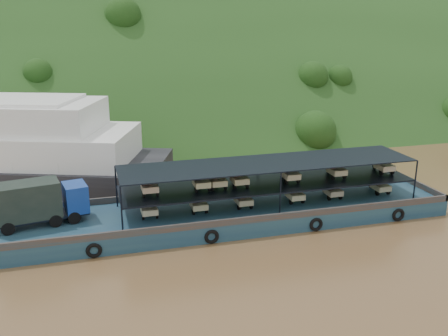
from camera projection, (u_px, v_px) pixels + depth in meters
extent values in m
plane|color=brown|center=(258.00, 214.00, 40.39)|extent=(160.00, 160.00, 0.00)
cube|color=#1C3A15|center=(177.00, 126.00, 73.59)|extent=(140.00, 39.60, 39.60)
cube|color=#15304B|center=(225.00, 215.00, 38.65)|extent=(35.00, 7.00, 1.20)
cube|color=#592D19|center=(214.00, 191.00, 41.54)|extent=(35.00, 0.20, 0.50)
cube|color=#592D19|center=(238.00, 221.00, 35.27)|extent=(35.00, 0.20, 0.50)
cube|color=#592D19|center=(419.00, 185.00, 42.93)|extent=(0.20, 7.00, 0.50)
torus|color=black|center=(94.00, 251.00, 32.80)|extent=(1.06, 0.26, 1.06)
torus|color=black|center=(212.00, 237.00, 34.88)|extent=(1.06, 0.26, 1.06)
torus|color=black|center=(316.00, 225.00, 36.95)|extent=(1.06, 0.26, 1.06)
torus|color=black|center=(398.00, 215.00, 38.77)|extent=(1.06, 0.26, 1.06)
cylinder|color=black|center=(8.00, 229.00, 33.50)|extent=(0.95, 0.48, 0.91)
cylinder|color=black|center=(6.00, 219.00, 35.14)|extent=(0.95, 0.48, 0.91)
cylinder|color=black|center=(56.00, 221.00, 34.81)|extent=(0.95, 0.48, 0.91)
cylinder|color=black|center=(52.00, 212.00, 36.45)|extent=(0.95, 0.48, 0.91)
cylinder|color=black|center=(74.00, 218.00, 35.35)|extent=(0.95, 0.48, 0.91)
cylinder|color=black|center=(69.00, 209.00, 36.99)|extent=(0.95, 0.48, 0.91)
cube|color=black|center=(43.00, 216.00, 35.28)|extent=(6.43, 3.09, 0.18)
cube|color=navy|center=(75.00, 197.00, 35.99)|extent=(1.92, 2.42, 2.00)
cube|color=black|center=(86.00, 191.00, 36.21)|extent=(0.39, 1.79, 0.82)
cube|color=black|center=(27.00, 201.00, 34.52)|extent=(4.68, 2.94, 2.54)
cube|color=black|center=(268.00, 183.00, 38.91)|extent=(23.00, 5.00, 0.12)
cube|color=black|center=(269.00, 163.00, 38.44)|extent=(23.00, 5.00, 0.08)
cylinder|color=black|center=(121.00, 209.00, 33.63)|extent=(0.12, 0.12, 3.30)
cylinder|color=black|center=(116.00, 186.00, 38.24)|extent=(0.12, 0.12, 3.30)
cylinder|color=black|center=(280.00, 194.00, 36.61)|extent=(0.12, 0.12, 3.30)
cylinder|color=black|center=(258.00, 174.00, 41.22)|extent=(0.12, 0.12, 3.30)
cylinder|color=black|center=(415.00, 181.00, 39.60)|extent=(0.12, 0.12, 3.30)
cylinder|color=black|center=(380.00, 164.00, 44.21)|extent=(0.12, 0.12, 3.30)
cylinder|color=black|center=(147.00, 207.00, 37.84)|extent=(0.12, 0.52, 0.52)
cylinder|color=black|center=(143.00, 217.00, 36.05)|extent=(0.14, 0.52, 0.52)
cylinder|color=black|center=(157.00, 215.00, 36.31)|extent=(0.14, 0.52, 0.52)
cube|color=beige|center=(149.00, 210.00, 36.41)|extent=(1.15, 1.50, 0.44)
cube|color=#B10B22|center=(147.00, 202.00, 37.42)|extent=(0.55, 0.80, 0.80)
cube|color=#B10B22|center=(147.00, 197.00, 37.09)|extent=(0.50, 0.10, 0.10)
cylinder|color=black|center=(195.00, 203.00, 38.81)|extent=(0.12, 0.52, 0.52)
cylinder|color=black|center=(193.00, 211.00, 37.02)|extent=(0.14, 0.52, 0.52)
cylinder|color=black|center=(206.00, 210.00, 37.28)|extent=(0.14, 0.52, 0.52)
cube|color=#C4BE8B|center=(199.00, 205.00, 37.37)|extent=(1.15, 1.50, 0.44)
cube|color=#A90B1F|center=(195.00, 197.00, 38.38)|extent=(0.55, 0.80, 0.80)
cube|color=#A90B1F|center=(196.00, 192.00, 38.05)|extent=(0.50, 0.10, 0.10)
cylinder|color=black|center=(238.00, 198.00, 39.73)|extent=(0.12, 0.52, 0.52)
cylinder|color=black|center=(239.00, 207.00, 37.94)|extent=(0.14, 0.52, 0.52)
cylinder|color=black|center=(251.00, 205.00, 38.20)|extent=(0.14, 0.52, 0.52)
cube|color=#C7BC8C|center=(244.00, 200.00, 38.29)|extent=(1.15, 1.50, 0.44)
cube|color=#B90C0E|center=(239.00, 193.00, 39.30)|extent=(0.55, 0.80, 0.80)
cube|color=#B90C0E|center=(240.00, 188.00, 38.97)|extent=(0.50, 0.10, 0.10)
cylinder|color=black|center=(288.00, 193.00, 40.84)|extent=(0.12, 0.52, 0.52)
cylinder|color=black|center=(291.00, 201.00, 39.05)|extent=(0.14, 0.52, 0.52)
cylinder|color=black|center=(303.00, 200.00, 39.31)|extent=(0.14, 0.52, 0.52)
cube|color=beige|center=(295.00, 195.00, 39.40)|extent=(1.15, 1.50, 0.44)
cube|color=#B20B1B|center=(290.00, 189.00, 40.41)|extent=(0.55, 0.80, 0.80)
cube|color=#B20B1B|center=(291.00, 183.00, 40.08)|extent=(0.50, 0.10, 0.10)
cylinder|color=black|center=(324.00, 190.00, 41.69)|extent=(0.12, 0.52, 0.52)
cylinder|color=black|center=(329.00, 197.00, 39.91)|extent=(0.14, 0.52, 0.52)
cylinder|color=black|center=(340.00, 196.00, 40.16)|extent=(0.14, 0.52, 0.52)
cube|color=#C1B188|center=(333.00, 191.00, 40.26)|extent=(1.15, 1.50, 0.44)
cube|color=red|center=(326.00, 185.00, 41.27)|extent=(0.55, 0.80, 0.80)
cube|color=red|center=(328.00, 180.00, 40.94)|extent=(0.50, 0.10, 0.10)
cylinder|color=black|center=(371.00, 185.00, 42.83)|extent=(0.12, 0.52, 0.52)
cylinder|color=black|center=(377.00, 193.00, 41.04)|extent=(0.14, 0.52, 0.52)
cylinder|color=black|center=(388.00, 191.00, 41.30)|extent=(0.14, 0.52, 0.52)
cube|color=#C4BC8A|center=(381.00, 187.00, 41.40)|extent=(1.15, 1.50, 0.44)
cube|color=red|center=(373.00, 181.00, 42.41)|extent=(0.55, 0.80, 0.80)
cube|color=red|center=(375.00, 176.00, 42.08)|extent=(0.50, 0.10, 0.10)
cylinder|color=black|center=(147.00, 186.00, 37.38)|extent=(0.12, 0.52, 0.52)
cylinder|color=black|center=(144.00, 194.00, 35.59)|extent=(0.14, 0.52, 0.52)
cylinder|color=black|center=(157.00, 193.00, 35.85)|extent=(0.14, 0.52, 0.52)
cube|color=beige|center=(150.00, 187.00, 35.94)|extent=(1.15, 1.50, 0.44)
cube|color=red|center=(147.00, 180.00, 36.95)|extent=(0.55, 0.80, 0.80)
cube|color=red|center=(148.00, 175.00, 36.62)|extent=(0.50, 0.10, 0.10)
cylinder|color=black|center=(197.00, 181.00, 38.37)|extent=(0.12, 0.52, 0.52)
cylinder|color=black|center=(196.00, 189.00, 36.59)|extent=(0.14, 0.52, 0.52)
cylinder|color=black|center=(209.00, 188.00, 36.84)|extent=(0.14, 0.52, 0.52)
cube|color=#C6C28C|center=(201.00, 183.00, 36.94)|extent=(1.15, 1.50, 0.44)
cube|color=#192A9A|center=(198.00, 176.00, 37.95)|extent=(0.55, 0.80, 0.80)
cube|color=#192A9A|center=(198.00, 170.00, 37.62)|extent=(0.50, 0.10, 0.10)
cylinder|color=black|center=(234.00, 178.00, 39.14)|extent=(0.12, 0.52, 0.52)
cylinder|color=black|center=(234.00, 186.00, 37.35)|extent=(0.14, 0.52, 0.52)
cylinder|color=black|center=(247.00, 185.00, 37.61)|extent=(0.14, 0.52, 0.52)
cube|color=tan|center=(239.00, 179.00, 37.71)|extent=(1.15, 1.50, 0.44)
cube|color=red|center=(235.00, 173.00, 38.72)|extent=(0.55, 0.80, 0.80)
cube|color=red|center=(236.00, 167.00, 38.39)|extent=(0.50, 0.10, 0.10)
cylinder|color=black|center=(283.00, 174.00, 40.22)|extent=(0.12, 0.52, 0.52)
cylinder|color=black|center=(286.00, 181.00, 38.44)|extent=(0.14, 0.52, 0.52)
cylinder|color=black|center=(298.00, 180.00, 38.69)|extent=(0.14, 0.52, 0.52)
cube|color=#C9BB8E|center=(291.00, 175.00, 38.79)|extent=(1.15, 1.50, 0.44)
cube|color=#193A9A|center=(285.00, 169.00, 39.80)|extent=(0.55, 0.80, 0.80)
cube|color=#193A9A|center=(286.00, 163.00, 39.47)|extent=(0.50, 0.10, 0.10)
cylinder|color=black|center=(328.00, 170.00, 41.26)|extent=(0.12, 0.52, 0.52)
cylinder|color=black|center=(333.00, 177.00, 39.47)|extent=(0.14, 0.52, 0.52)
cylinder|color=black|center=(344.00, 176.00, 39.73)|extent=(0.14, 0.52, 0.52)
cube|color=#BDB285|center=(337.00, 171.00, 39.83)|extent=(1.15, 1.50, 0.44)
cube|color=red|center=(330.00, 165.00, 40.83)|extent=(0.55, 0.80, 0.80)
cube|color=red|center=(332.00, 160.00, 40.51)|extent=(0.50, 0.10, 0.10)
cylinder|color=black|center=(375.00, 166.00, 42.39)|extent=(0.12, 0.52, 0.52)
cylinder|color=black|center=(381.00, 172.00, 40.60)|extent=(0.14, 0.52, 0.52)
cylinder|color=black|center=(392.00, 171.00, 40.86)|extent=(0.14, 0.52, 0.52)
cube|color=beige|center=(385.00, 167.00, 40.95)|extent=(1.15, 1.50, 0.44)
cube|color=#C7C18D|center=(377.00, 161.00, 41.96)|extent=(0.55, 0.80, 0.80)
cube|color=#C7C18D|center=(379.00, 156.00, 41.63)|extent=(0.50, 0.10, 0.10)
cylinder|color=black|center=(213.00, 180.00, 38.70)|extent=(0.12, 0.52, 0.52)
cylinder|color=black|center=(212.00, 188.00, 36.91)|extent=(0.14, 0.52, 0.52)
cylinder|color=black|center=(225.00, 187.00, 37.17)|extent=(0.14, 0.52, 0.52)
cube|color=tan|center=(218.00, 181.00, 37.26)|extent=(1.15, 1.50, 0.44)
cube|color=red|center=(214.00, 175.00, 38.27)|extent=(0.55, 0.80, 0.80)
cube|color=red|center=(214.00, 169.00, 37.94)|extent=(0.50, 0.10, 0.10)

